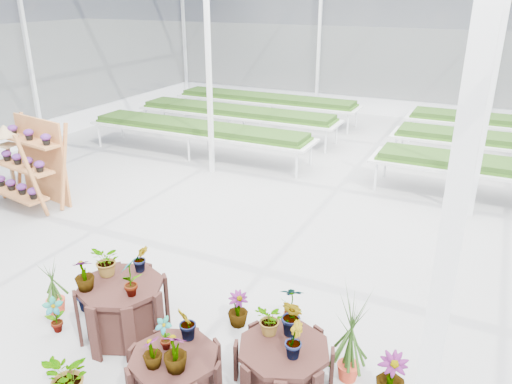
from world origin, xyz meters
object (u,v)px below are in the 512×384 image
at_px(plinth_mid, 175,375).
at_px(bird_table, 10,161).
at_px(plinth_low, 283,364).
at_px(plinth_tall, 124,309).
at_px(shelf_rack, 26,164).

bearing_deg(plinth_mid, bird_table, 152.73).
bearing_deg(plinth_low, plinth_mid, -145.01).
xyz_separation_m(plinth_tall, plinth_low, (2.20, 0.10, -0.14)).
xyz_separation_m(plinth_tall, shelf_rack, (-4.58, 2.56, 0.52)).
relative_size(plinth_tall, plinth_mid, 1.10).
height_order(plinth_tall, shelf_rack, shelf_rack).
distance_m(plinth_tall, plinth_mid, 1.35).
height_order(shelf_rack, bird_table, shelf_rack).
height_order(plinth_tall, plinth_low, plinth_tall).
relative_size(plinth_mid, shelf_rack, 0.57).
distance_m(plinth_mid, shelf_rack, 6.62).
relative_size(plinth_low, bird_table, 0.68).
bearing_deg(plinth_tall, plinth_mid, -26.57).
bearing_deg(plinth_low, plinth_tall, -177.40).
relative_size(plinth_mid, plinth_low, 0.93).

